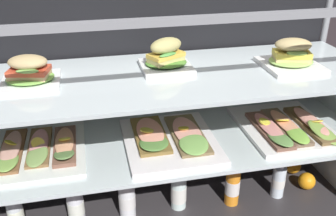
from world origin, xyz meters
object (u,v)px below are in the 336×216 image
Objects in this scene: plated_roll_sandwich_near_left_corner at (29,73)px; orange_fruit_beside_bottles at (293,166)px; open_sandwich_tray_right_of_center at (169,138)px; juice_bottle_back_right at (127,196)px; juice_bottle_tucked_behind at (76,205)px; juice_bottle_back_left at (279,180)px; open_sandwich_tray_mid_right at (288,127)px; juice_bottle_front_middle at (179,188)px; juice_bottle_front_left_end at (233,184)px; orange_fruit_near_left_post at (307,181)px; plated_roll_sandwich_right_of_center at (166,58)px; plated_roll_sandwich_far_left at (291,57)px; open_sandwich_tray_near_right_corner at (38,149)px; juice_bottle_near_post at (15,211)px.

orange_fruit_beside_bottles is (1.10, 0.08, -0.59)m from plated_roll_sandwich_near_left_corner.
open_sandwich_tray_right_of_center is 1.62× the size of juice_bottle_back_right.
juice_bottle_tucked_behind reaches higher than orange_fruit_beside_bottles.
open_sandwich_tray_right_of_center reaches higher than juice_bottle_back_left.
open_sandwich_tray_mid_right is 1.63× the size of juice_bottle_front_middle.
orange_fruit_beside_bottles is (0.59, 0.11, -0.06)m from juice_bottle_front_middle.
open_sandwich_tray_right_of_center is at bearing -4.15° from juice_bottle_back_right.
juice_bottle_front_left_end reaches higher than orange_fruit_near_left_post.
juice_bottle_back_right is at bearing -178.19° from juice_bottle_front_middle.
juice_bottle_back_right is at bearing -8.82° from plated_roll_sandwich_near_left_corner.
juice_bottle_back_right is 0.98× the size of juice_bottle_front_middle.
plated_roll_sandwich_right_of_center is 0.89× the size of plated_roll_sandwich_far_left.
plated_roll_sandwich_right_of_center is at bearing 7.09° from open_sandwich_tray_near_right_corner.
open_sandwich_tray_near_right_corner is 1.59× the size of juice_bottle_front_middle.
orange_fruit_near_left_post is at bearing 1.06° from open_sandwich_tray_right_of_center.
open_sandwich_tray_near_right_corner is at bearing -172.91° from plated_roll_sandwich_right_of_center.
plated_roll_sandwich_right_of_center is at bearing 116.26° from juice_bottle_front_middle.
orange_fruit_beside_bottles is at bearing 5.23° from open_sandwich_tray_near_right_corner.
juice_bottle_tucked_behind is at bearing 179.46° from orange_fruit_near_left_post.
orange_fruit_beside_bottles is at bearing 11.01° from juice_bottle_front_middle.
orange_fruit_near_left_post is (0.64, 0.01, -0.31)m from open_sandwich_tray_right_of_center.
juice_bottle_near_post is at bearing -175.81° from open_sandwich_tray_near_right_corner.
juice_bottle_back_right is 1.19× the size of juice_bottle_back_left.
plated_roll_sandwich_far_left is 0.52× the size of open_sandwich_tray_mid_right.
plated_roll_sandwich_far_left reaches higher than open_sandwich_tray_right_of_center.
orange_fruit_near_left_post is (0.16, 0.03, -0.32)m from open_sandwich_tray_mid_right.
plated_roll_sandwich_right_of_center is 0.79× the size of juice_bottle_front_left_end.
juice_bottle_back_right is 1.04× the size of juice_bottle_front_left_end.
open_sandwich_tray_near_right_corner is 1.00m from juice_bottle_back_left.
open_sandwich_tray_near_right_corner is 1.92× the size of juice_bottle_back_left.
open_sandwich_tray_near_right_corner is 5.10× the size of orange_fruit_near_left_post.
plated_roll_sandwich_near_left_corner is at bearing 64.37° from open_sandwich_tray_near_right_corner.
open_sandwich_tray_near_right_corner is at bearing 178.58° from juice_bottle_front_middle.
open_sandwich_tray_mid_right is at bearing -2.30° from open_sandwich_tray_right_of_center.
plated_roll_sandwich_near_left_corner is at bearing 175.31° from open_sandwich_tray_mid_right.
plated_roll_sandwich_near_left_corner reaches higher than orange_fruit_beside_bottles.
plated_roll_sandwich_near_left_corner is 2.51× the size of orange_fruit_beside_bottles.
orange_fruit_near_left_post is (0.37, 0.02, -0.06)m from juice_bottle_front_left_end.
plated_roll_sandwich_near_left_corner is 1.10m from juice_bottle_back_left.
juice_bottle_back_right reaches higher than juice_bottle_near_post.
open_sandwich_tray_mid_right is 0.89m from juice_bottle_tucked_behind.
plated_roll_sandwich_right_of_center is 0.74m from juice_bottle_back_left.
juice_bottle_tucked_behind is 1.01m from orange_fruit_near_left_post.
juice_bottle_back_right reaches higher than juice_bottle_back_left.
plated_roll_sandwich_right_of_center is 0.47× the size of open_sandwich_tray_right_of_center.
plated_roll_sandwich_near_left_corner is 0.74m from juice_bottle_front_middle.
open_sandwich_tray_mid_right is (0.48, -0.02, 0.00)m from open_sandwich_tray_right_of_center.
juice_bottle_back_right is (0.31, -0.02, -0.25)m from open_sandwich_tray_near_right_corner.
plated_roll_sandwich_right_of_center reaches higher than juice_bottle_near_post.
orange_fruit_near_left_post is at bearing 0.62° from plated_roll_sandwich_far_left.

